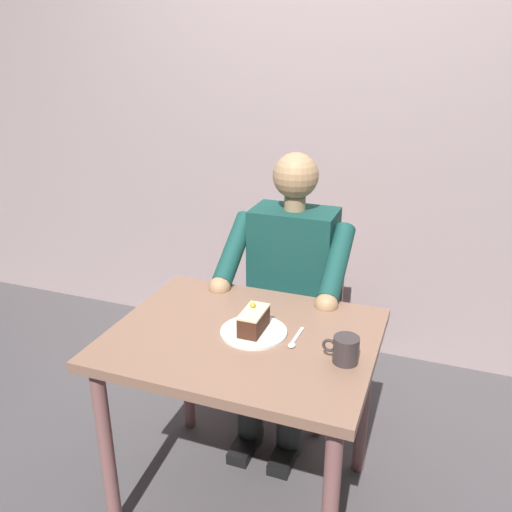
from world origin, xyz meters
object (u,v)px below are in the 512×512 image
at_px(dining_table, 243,359).
at_px(cake_slice, 254,320).
at_px(seated_person, 287,294).
at_px(chair, 298,307).
at_px(dessert_spoon, 294,340).
at_px(coffee_cup, 345,349).

distance_m(dining_table, cake_slice, 0.15).
bearing_deg(cake_slice, seated_person, -86.27).
height_order(chair, dessert_spoon, chair).
relative_size(seated_person, coffee_cup, 10.69).
bearing_deg(chair, dining_table, 90.00).
xyz_separation_m(cake_slice, dessert_spoon, (-0.15, 0.01, -0.04)).
bearing_deg(cake_slice, dining_table, 25.32).
bearing_deg(coffee_cup, cake_slice, -11.39).
xyz_separation_m(seated_person, cake_slice, (-0.03, 0.50, 0.13)).
distance_m(dining_table, chair, 0.70).
height_order(cake_slice, coffee_cup, cake_slice).
relative_size(seated_person, cake_slice, 9.00).
height_order(chair, cake_slice, chair).
bearing_deg(coffee_cup, dessert_spoon, -18.67).
bearing_deg(coffee_cup, chair, -64.07).
bearing_deg(coffee_cup, dining_table, -7.98).
distance_m(chair, seated_person, 0.23).
bearing_deg(chair, dessert_spoon, 104.81).
bearing_deg(seated_person, dessert_spoon, 109.51).
xyz_separation_m(dining_table, dessert_spoon, (-0.18, -0.01, 0.11)).
relative_size(chair, dessert_spoon, 6.28).
bearing_deg(dining_table, seated_person, -90.00).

